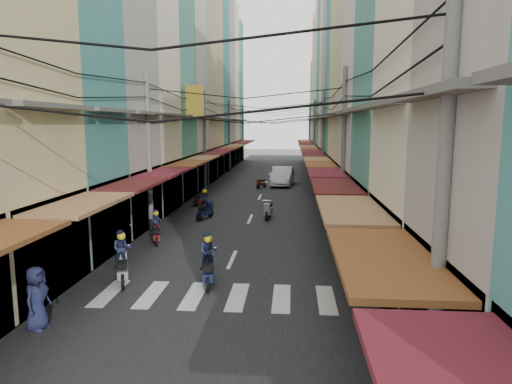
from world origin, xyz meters
The scene contains 15 objects.
ground centered at (0.00, 0.00, 0.00)m, with size 160.00×160.00×0.00m, color slate.
road centered at (0.00, 20.00, 0.01)m, with size 10.00×80.00×0.02m, color black.
sidewalk_left centered at (-6.50, 20.00, 0.03)m, with size 3.00×80.00×0.06m, color gray.
sidewalk_right centered at (6.50, 20.00, 0.03)m, with size 3.00×80.00×0.06m, color gray.
crosswalk centered at (0.00, -6.00, 0.03)m, with size 7.55×2.40×0.01m.
building_row_left centered at (-7.92, 16.56, 9.78)m, with size 7.80×67.67×23.70m.
building_row_right centered at (7.92, 16.45, 9.41)m, with size 7.80×68.98×22.59m.
utility_poles centered at (0.00, 15.01, 6.59)m, with size 10.20×66.13×8.20m.
white_car centered at (1.55, 20.72, 0.00)m, with size 5.77×2.26×2.04m, color white.
bicycle centered at (6.83, -3.00, 0.00)m, with size 0.63×1.68×1.15m, color black.
moving_scooters centered at (-2.01, 1.77, 0.53)m, with size 5.26×25.51×1.86m.
parked_scooters centered at (3.88, -4.76, 0.47)m, with size 12.80×13.11×1.00m.
pedestrians centered at (-4.26, 2.30, 1.03)m, with size 13.87×23.75×2.21m.
market_umbrella centered at (5.72, -4.69, 2.32)m, with size 2.49×2.49×2.63m.
traffic_sign centered at (4.78, -3.52, 2.13)m, with size 0.10×0.64×2.92m.
Camera 1 is at (2.38, -19.74, 5.47)m, focal length 32.00 mm.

